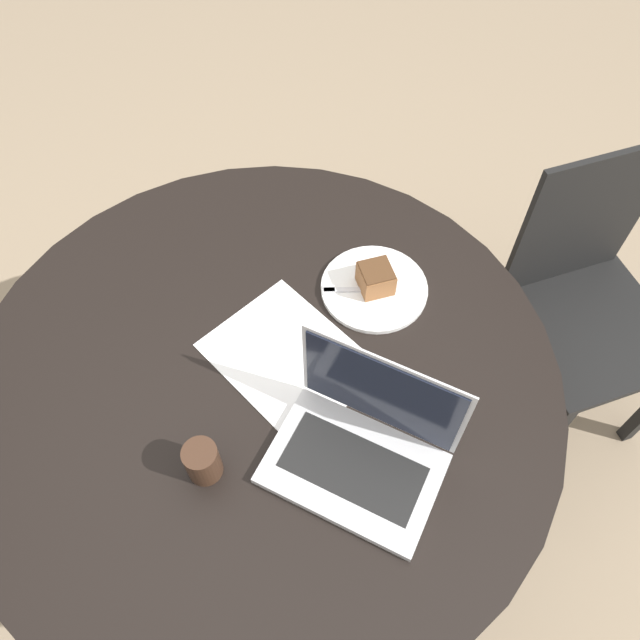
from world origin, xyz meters
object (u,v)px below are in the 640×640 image
Objects in this scene: plate at (374,288)px; laptop at (361,447)px; chair at (582,305)px; coffee_glass at (202,461)px.

plate is 0.63× the size of laptop.
chair is 3.76× the size of plate.
plate is 0.56m from coffee_glass.
plate is 0.41m from laptop.
laptop is (0.42, -0.76, 0.33)m from chair.
coffee_glass is at bearing -49.57° from plate.
laptop is at bearing -17.74° from plate.
laptop reaches higher than coffee_glass.
plate is at bearing -70.17° from laptop.
chair is 10.49× the size of coffee_glass.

